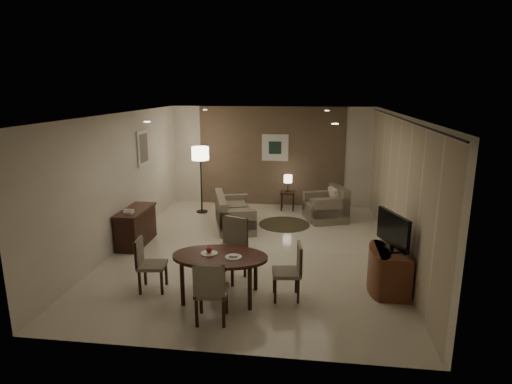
# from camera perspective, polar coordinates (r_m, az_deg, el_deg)

# --- Properties ---
(room_shell) EXTENTS (5.50, 7.00, 2.70)m
(room_shell) POSITION_cam_1_polar(r_m,az_deg,el_deg) (8.72, 0.17, 1.59)
(room_shell) COLOR beige
(room_shell) RESTS_ON ground
(taupe_accent) EXTENTS (3.96, 0.03, 2.70)m
(taupe_accent) POSITION_cam_1_polar(r_m,az_deg,el_deg) (11.73, 2.07, 4.74)
(taupe_accent) COLOR brown
(taupe_accent) RESTS_ON wall_back
(curtain_wall) EXTENTS (0.08, 6.70, 2.58)m
(curtain_wall) POSITION_cam_1_polar(r_m,az_deg,el_deg) (8.42, 18.21, 0.24)
(curtain_wall) COLOR #BCAF92
(curtain_wall) RESTS_ON wall_right
(curtain_rod) EXTENTS (0.03, 6.80, 0.03)m
(curtain_rod) POSITION_cam_1_polar(r_m,az_deg,el_deg) (8.23, 18.90, 9.21)
(curtain_rod) COLOR black
(curtain_rod) RESTS_ON wall_right
(art_back_frame) EXTENTS (0.72, 0.03, 0.72)m
(art_back_frame) POSITION_cam_1_polar(r_m,az_deg,el_deg) (11.66, 2.57, 5.93)
(art_back_frame) COLOR silver
(art_back_frame) RESTS_ON wall_back
(art_back_canvas) EXTENTS (0.34, 0.01, 0.34)m
(art_back_canvas) POSITION_cam_1_polar(r_m,az_deg,el_deg) (11.65, 2.56, 5.92)
(art_back_canvas) COLOR #1A2F24
(art_back_canvas) RESTS_ON wall_back
(art_left_frame) EXTENTS (0.03, 0.60, 0.80)m
(art_left_frame) POSITION_cam_1_polar(r_m,az_deg,el_deg) (10.09, -14.82, 5.69)
(art_left_frame) COLOR silver
(art_left_frame) RESTS_ON wall_left
(art_left_canvas) EXTENTS (0.01, 0.46, 0.64)m
(art_left_canvas) POSITION_cam_1_polar(r_m,az_deg,el_deg) (10.08, -14.74, 5.69)
(art_left_canvas) COLOR gray
(art_left_canvas) RESTS_ON wall_left
(downlight_nl) EXTENTS (0.10, 0.10, 0.01)m
(downlight_nl) POSITION_cam_1_polar(r_m,az_deg,el_deg) (6.74, -14.31, 9.05)
(downlight_nl) COLOR white
(downlight_nl) RESTS_ON ceiling
(downlight_nr) EXTENTS (0.10, 0.10, 0.01)m
(downlight_nr) POSITION_cam_1_polar(r_m,az_deg,el_deg) (6.28, 10.50, 8.93)
(downlight_nr) COLOR white
(downlight_nr) RESTS_ON ceiling
(downlight_fl) EXTENTS (0.10, 0.10, 0.01)m
(downlight_fl) POSITION_cam_1_polar(r_m,az_deg,el_deg) (10.17, -6.80, 10.83)
(downlight_fl) COLOR white
(downlight_fl) RESTS_ON ceiling
(downlight_fr) EXTENTS (0.10, 0.10, 0.01)m
(downlight_fr) POSITION_cam_1_polar(r_m,az_deg,el_deg) (9.87, 9.46, 10.66)
(downlight_fr) COLOR white
(downlight_fr) RESTS_ON ceiling
(console_desk) EXTENTS (0.48, 1.20, 0.75)m
(console_desk) POSITION_cam_1_polar(r_m,az_deg,el_deg) (9.25, -15.70, -4.49)
(console_desk) COLOR #432015
(console_desk) RESTS_ON floor
(telephone) EXTENTS (0.20, 0.14, 0.09)m
(telephone) POSITION_cam_1_polar(r_m,az_deg,el_deg) (8.86, -16.63, -2.47)
(telephone) COLOR white
(telephone) RESTS_ON console_desk
(tv_cabinet) EXTENTS (0.48, 0.90, 0.70)m
(tv_cabinet) POSITION_cam_1_polar(r_m,az_deg,el_deg) (7.27, 17.57, -9.92)
(tv_cabinet) COLOR brown
(tv_cabinet) RESTS_ON floor
(flat_tv) EXTENTS (0.36, 0.85, 0.60)m
(flat_tv) POSITION_cam_1_polar(r_m,az_deg,el_deg) (7.03, 17.81, -4.91)
(flat_tv) COLOR black
(flat_tv) RESTS_ON tv_cabinet
(dining_table) EXTENTS (1.48, 0.92, 0.69)m
(dining_table) POSITION_cam_1_polar(r_m,az_deg,el_deg) (6.76, -4.78, -11.17)
(dining_table) COLOR #432015
(dining_table) RESTS_ON floor
(chair_near) EXTENTS (0.48, 0.48, 0.92)m
(chair_near) POSITION_cam_1_polar(r_m,az_deg,el_deg) (6.11, -5.94, -12.88)
(chair_near) COLOR gray
(chair_near) RESTS_ON floor
(chair_far) EXTENTS (0.65, 0.65, 1.04)m
(chair_far) POSITION_cam_1_polar(r_m,az_deg,el_deg) (7.28, -3.75, -7.75)
(chair_far) COLOR gray
(chair_far) RESTS_ON floor
(chair_left) EXTENTS (0.47, 0.47, 0.87)m
(chair_left) POSITION_cam_1_polar(r_m,az_deg,el_deg) (7.13, -13.64, -9.38)
(chair_left) COLOR gray
(chair_left) RESTS_ON floor
(chair_right) EXTENTS (0.47, 0.47, 0.87)m
(chair_right) POSITION_cam_1_polar(r_m,az_deg,el_deg) (6.70, 4.04, -10.56)
(chair_right) COLOR gray
(chair_right) RESTS_ON floor
(plate_a) EXTENTS (0.26, 0.26, 0.02)m
(plate_a) POSITION_cam_1_polar(r_m,az_deg,el_deg) (6.70, -6.27, -8.13)
(plate_a) COLOR white
(plate_a) RESTS_ON dining_table
(plate_b) EXTENTS (0.26, 0.26, 0.02)m
(plate_b) POSITION_cam_1_polar(r_m,az_deg,el_deg) (6.53, -3.02, -8.66)
(plate_b) COLOR white
(plate_b) RESTS_ON dining_table
(fruit_apple) EXTENTS (0.09, 0.09, 0.09)m
(fruit_apple) POSITION_cam_1_polar(r_m,az_deg,el_deg) (6.68, -6.28, -7.71)
(fruit_apple) COLOR red
(fruit_apple) RESTS_ON plate_a
(napkin) EXTENTS (0.12, 0.08, 0.03)m
(napkin) POSITION_cam_1_polar(r_m,az_deg,el_deg) (6.52, -3.03, -8.48)
(napkin) COLOR white
(napkin) RESTS_ON plate_b
(round_rug) EXTENTS (1.22, 1.22, 0.01)m
(round_rug) POSITION_cam_1_polar(r_m,az_deg,el_deg) (10.28, 3.79, -4.31)
(round_rug) COLOR #463927
(round_rug) RESTS_ON floor
(sofa) EXTENTS (1.77, 1.22, 0.76)m
(sofa) POSITION_cam_1_polar(r_m,az_deg,el_deg) (10.02, -2.87, -2.54)
(sofa) COLOR gray
(sofa) RESTS_ON floor
(armchair) EXTENTS (1.14, 1.18, 0.83)m
(armchair) POSITION_cam_1_polar(r_m,az_deg,el_deg) (10.61, 9.26, -1.58)
(armchair) COLOR gray
(armchair) RESTS_ON floor
(side_table) EXTENTS (0.39, 0.39, 0.49)m
(side_table) POSITION_cam_1_polar(r_m,az_deg,el_deg) (11.46, 4.24, -1.15)
(side_table) COLOR black
(side_table) RESTS_ON floor
(table_lamp) EXTENTS (0.22, 0.22, 0.50)m
(table_lamp) POSITION_cam_1_polar(r_m,az_deg,el_deg) (11.34, 4.28, 1.27)
(table_lamp) COLOR #FFEAC1
(table_lamp) RESTS_ON side_table
(floor_lamp) EXTENTS (0.44, 0.44, 1.72)m
(floor_lamp) POSITION_cam_1_polar(r_m,az_deg,el_deg) (11.14, -7.34, 1.59)
(floor_lamp) COLOR #FFE5B7
(floor_lamp) RESTS_ON floor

